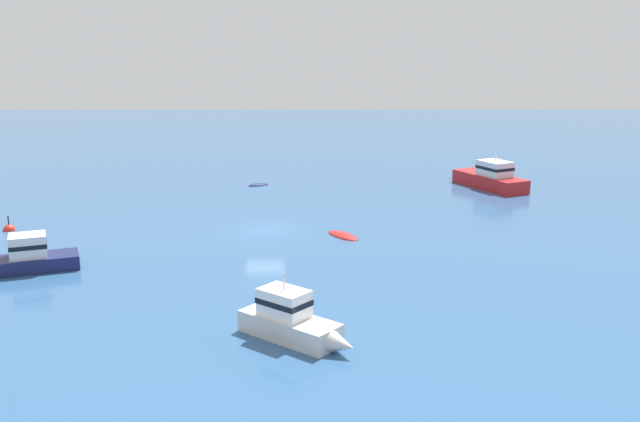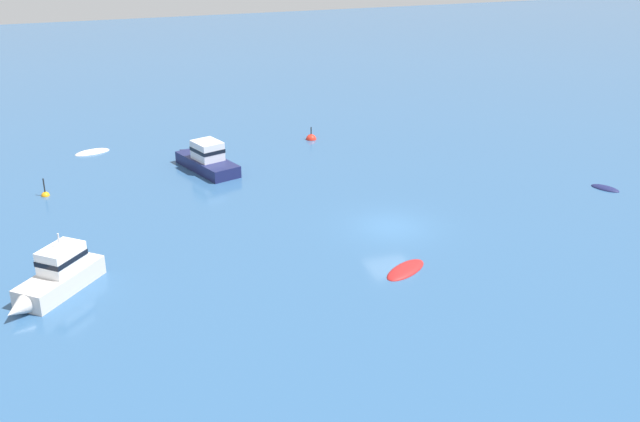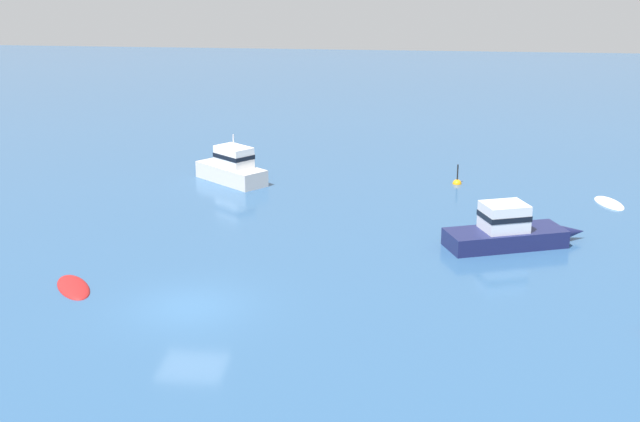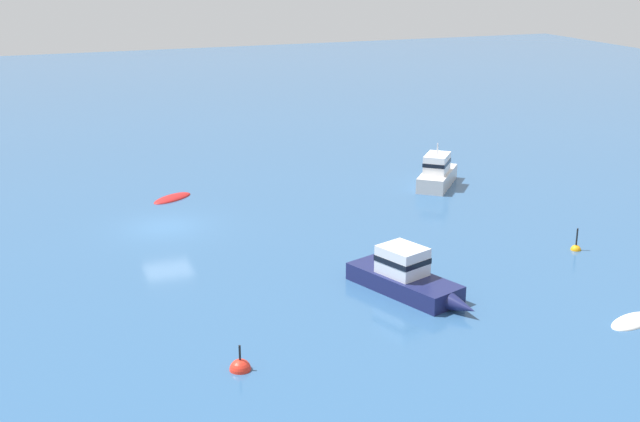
{
  "view_description": "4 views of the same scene",
  "coord_description": "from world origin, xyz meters",
  "px_view_note": "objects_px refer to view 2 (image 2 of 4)",
  "views": [
    {
      "loc": [
        -46.21,
        -2.87,
        12.37
      ],
      "look_at": [
        -5.97,
        -3.5,
        2.75
      ],
      "focal_mm": 41.41,
      "sensor_mm": 36.0,
      "label": 1
    },
    {
      "loc": [
        -15.27,
        -35.24,
        17.1
      ],
      "look_at": [
        -4.5,
        -1.21,
        2.02
      ],
      "focal_mm": 42.62,
      "sensor_mm": 36.0,
      "label": 2
    },
    {
      "loc": [
        28.77,
        7.98,
        13.01
      ],
      "look_at": [
        -6.22,
        4.2,
        1.95
      ],
      "focal_mm": 48.27,
      "sensor_mm": 36.0,
      "label": 3
    },
    {
      "loc": [
        7.08,
        42.37,
        14.3
      ],
      "look_at": [
        -7.18,
        4.3,
        1.36
      ],
      "focal_mm": 46.87,
      "sensor_mm": 36.0,
      "label": 4
    }
  ],
  "objects_px": {
    "cabin_cruiser": "(206,159)",
    "dinghy_1": "(405,270)",
    "dinghy": "(605,189)",
    "mooring_buoy": "(46,195)",
    "dinghy_2": "(92,153)",
    "launch": "(57,276)",
    "channel_buoy": "(311,139)"
  },
  "relations": [
    {
      "from": "dinghy_1",
      "to": "mooring_buoy",
      "type": "xyz_separation_m",
      "value": [
        -16.95,
        15.68,
        0.03
      ]
    },
    {
      "from": "mooring_buoy",
      "to": "dinghy_2",
      "type": "bearing_deg",
      "value": 68.53
    },
    {
      "from": "cabin_cruiser",
      "to": "mooring_buoy",
      "type": "distance_m",
      "value": 10.34
    },
    {
      "from": "launch",
      "to": "dinghy",
      "type": "bearing_deg",
      "value": 136.2
    },
    {
      "from": "dinghy",
      "to": "dinghy_1",
      "type": "height_order",
      "value": "dinghy_1"
    },
    {
      "from": "launch",
      "to": "cabin_cruiser",
      "type": "xyz_separation_m",
      "value": [
        9.34,
        14.61,
        -0.08
      ]
    },
    {
      "from": "launch",
      "to": "dinghy_2",
      "type": "xyz_separation_m",
      "value": [
        2.21,
        20.49,
        -0.81
      ]
    },
    {
      "from": "dinghy",
      "to": "mooring_buoy",
      "type": "xyz_separation_m",
      "value": [
        -33.22,
        9.26,
        0.03
      ]
    },
    {
      "from": "dinghy_2",
      "to": "channel_buoy",
      "type": "height_order",
      "value": "channel_buoy"
    },
    {
      "from": "mooring_buoy",
      "to": "channel_buoy",
      "type": "bearing_deg",
      "value": 17.76
    },
    {
      "from": "channel_buoy",
      "to": "cabin_cruiser",
      "type": "bearing_deg",
      "value": -153.95
    },
    {
      "from": "launch",
      "to": "mooring_buoy",
      "type": "relative_size",
      "value": 3.73
    },
    {
      "from": "dinghy_1",
      "to": "dinghy_2",
      "type": "height_order",
      "value": "dinghy_2"
    },
    {
      "from": "launch",
      "to": "mooring_buoy",
      "type": "bearing_deg",
      "value": -136.38
    },
    {
      "from": "dinghy_2",
      "to": "mooring_buoy",
      "type": "distance_m",
      "value": 8.26
    },
    {
      "from": "dinghy_1",
      "to": "dinghy_2",
      "type": "distance_m",
      "value": 27.2
    },
    {
      "from": "cabin_cruiser",
      "to": "mooring_buoy",
      "type": "height_order",
      "value": "cabin_cruiser"
    },
    {
      "from": "cabin_cruiser",
      "to": "dinghy_1",
      "type": "distance_m",
      "value": 18.78
    },
    {
      "from": "launch",
      "to": "dinghy_2",
      "type": "distance_m",
      "value": 20.63
    },
    {
      "from": "cabin_cruiser",
      "to": "dinghy_1",
      "type": "bearing_deg",
      "value": -178.99
    },
    {
      "from": "dinghy_2",
      "to": "mooring_buoy",
      "type": "bearing_deg",
      "value": 51.83
    },
    {
      "from": "launch",
      "to": "cabin_cruiser",
      "type": "height_order",
      "value": "launch"
    },
    {
      "from": "launch",
      "to": "dinghy_1",
      "type": "height_order",
      "value": "launch"
    },
    {
      "from": "cabin_cruiser",
      "to": "channel_buoy",
      "type": "height_order",
      "value": "cabin_cruiser"
    },
    {
      "from": "dinghy",
      "to": "mooring_buoy",
      "type": "distance_m",
      "value": 34.49
    },
    {
      "from": "launch",
      "to": "dinghy",
      "type": "height_order",
      "value": "launch"
    },
    {
      "from": "dinghy_1",
      "to": "channel_buoy",
      "type": "bearing_deg",
      "value": 51.56
    },
    {
      "from": "launch",
      "to": "dinghy_1",
      "type": "distance_m",
      "value": 16.4
    },
    {
      "from": "channel_buoy",
      "to": "dinghy",
      "type": "bearing_deg",
      "value": -46.47
    },
    {
      "from": "cabin_cruiser",
      "to": "dinghy_2",
      "type": "height_order",
      "value": "cabin_cruiser"
    },
    {
      "from": "dinghy_1",
      "to": "cabin_cruiser",
      "type": "bearing_deg",
      "value": 77.46
    },
    {
      "from": "mooring_buoy",
      "to": "dinghy",
      "type": "bearing_deg",
      "value": -15.58
    }
  ]
}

